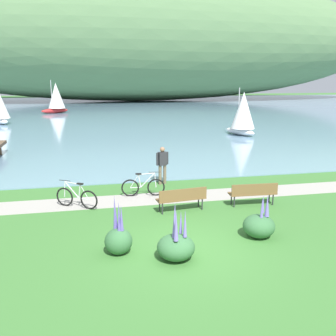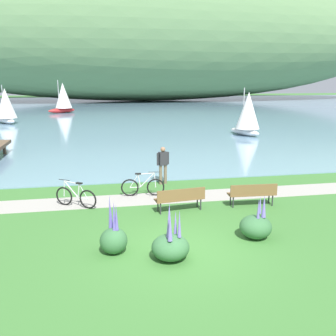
{
  "view_description": "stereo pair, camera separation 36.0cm",
  "coord_description": "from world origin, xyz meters",
  "px_view_note": "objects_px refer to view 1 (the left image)",
  "views": [
    {
      "loc": [
        -2.49,
        -9.39,
        4.71
      ],
      "look_at": [
        0.66,
        5.65,
        1.0
      ],
      "focal_mm": 40.07,
      "sensor_mm": 36.0,
      "label": 1
    },
    {
      "loc": [
        -2.14,
        -9.46,
        4.71
      ],
      "look_at": [
        0.66,
        5.65,
        1.0
      ],
      "focal_mm": 40.07,
      "sensor_mm": 36.0,
      "label": 2
    }
  ],
  "objects_px": {
    "park_bench_near_camera": "(253,192)",
    "bicycle_beside_path": "(77,197)",
    "person_at_shoreline": "(162,163)",
    "sailboat_toward_hillside": "(243,113)",
    "sailboat_mid_bay": "(56,98)",
    "bicycle_leaning_near_bench": "(143,187)",
    "park_bench_further_along": "(182,197)"
  },
  "relations": [
    {
      "from": "park_bench_near_camera",
      "to": "bicycle_beside_path",
      "type": "relative_size",
      "value": 1.19
    },
    {
      "from": "park_bench_near_camera",
      "to": "bicycle_beside_path",
      "type": "distance_m",
      "value": 6.61
    },
    {
      "from": "person_at_shoreline",
      "to": "sailboat_toward_hillside",
      "type": "xyz_separation_m",
      "value": [
        9.28,
        12.98,
        0.89
      ]
    },
    {
      "from": "park_bench_near_camera",
      "to": "sailboat_mid_bay",
      "type": "relative_size",
      "value": 0.41
    },
    {
      "from": "park_bench_near_camera",
      "to": "sailboat_toward_hillside",
      "type": "xyz_separation_m",
      "value": [
        6.5,
        16.57,
        1.35
      ]
    },
    {
      "from": "park_bench_near_camera",
      "to": "bicycle_leaning_near_bench",
      "type": "distance_m",
      "value": 4.37
    },
    {
      "from": "sailboat_mid_bay",
      "to": "sailboat_toward_hillside",
      "type": "bearing_deg",
      "value": -55.44
    },
    {
      "from": "park_bench_near_camera",
      "to": "sailboat_toward_hillside",
      "type": "bearing_deg",
      "value": 68.6
    },
    {
      "from": "sailboat_toward_hillside",
      "to": "park_bench_near_camera",
      "type": "bearing_deg",
      "value": -111.4
    },
    {
      "from": "person_at_shoreline",
      "to": "sailboat_toward_hillside",
      "type": "distance_m",
      "value": 15.98
    },
    {
      "from": "person_at_shoreline",
      "to": "sailboat_mid_bay",
      "type": "distance_m",
      "value": 37.96
    },
    {
      "from": "park_bench_further_along",
      "to": "person_at_shoreline",
      "type": "relative_size",
      "value": 1.08
    },
    {
      "from": "sailboat_mid_bay",
      "to": "bicycle_beside_path",
      "type": "bearing_deg",
      "value": -84.71
    },
    {
      "from": "sailboat_toward_hillside",
      "to": "sailboat_mid_bay",
      "type": "bearing_deg",
      "value": 124.56
    },
    {
      "from": "bicycle_beside_path",
      "to": "sailboat_mid_bay",
      "type": "height_order",
      "value": "sailboat_mid_bay"
    },
    {
      "from": "park_bench_further_along",
      "to": "sailboat_toward_hillside",
      "type": "bearing_deg",
      "value": 60.85
    },
    {
      "from": "bicycle_beside_path",
      "to": "park_bench_further_along",
      "type": "bearing_deg",
      "value": -17.47
    },
    {
      "from": "park_bench_near_camera",
      "to": "sailboat_mid_bay",
      "type": "bearing_deg",
      "value": 104.03
    },
    {
      "from": "person_at_shoreline",
      "to": "bicycle_leaning_near_bench",
      "type": "bearing_deg",
      "value": -124.49
    },
    {
      "from": "bicycle_beside_path",
      "to": "person_at_shoreline",
      "type": "height_order",
      "value": "person_at_shoreline"
    },
    {
      "from": "bicycle_beside_path",
      "to": "person_at_shoreline",
      "type": "distance_m",
      "value": 4.52
    },
    {
      "from": "park_bench_near_camera",
      "to": "park_bench_further_along",
      "type": "relative_size",
      "value": 0.99
    },
    {
      "from": "sailboat_mid_bay",
      "to": "sailboat_toward_hillside",
      "type": "xyz_separation_m",
      "value": [
        16.69,
        -24.23,
        -0.24
      ]
    },
    {
      "from": "bicycle_beside_path",
      "to": "sailboat_mid_bay",
      "type": "distance_m",
      "value": 39.91
    },
    {
      "from": "park_bench_further_along",
      "to": "sailboat_toward_hillside",
      "type": "height_order",
      "value": "sailboat_toward_hillside"
    },
    {
      "from": "sailboat_mid_bay",
      "to": "sailboat_toward_hillside",
      "type": "relative_size",
      "value": 1.13
    },
    {
      "from": "bicycle_beside_path",
      "to": "sailboat_toward_hillside",
      "type": "relative_size",
      "value": 0.39
    },
    {
      "from": "park_bench_further_along",
      "to": "sailboat_mid_bay",
      "type": "xyz_separation_m",
      "value": [
        -7.41,
        40.88,
        1.58
      ]
    },
    {
      "from": "park_bench_near_camera",
      "to": "sailboat_toward_hillside",
      "type": "relative_size",
      "value": 0.47
    },
    {
      "from": "park_bench_further_along",
      "to": "bicycle_beside_path",
      "type": "xyz_separation_m",
      "value": [
        -3.73,
        1.17,
        -0.12
      ]
    },
    {
      "from": "park_bench_further_along",
      "to": "bicycle_beside_path",
      "type": "distance_m",
      "value": 3.91
    },
    {
      "from": "person_at_shoreline",
      "to": "sailboat_mid_bay",
      "type": "height_order",
      "value": "sailboat_mid_bay"
    }
  ]
}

